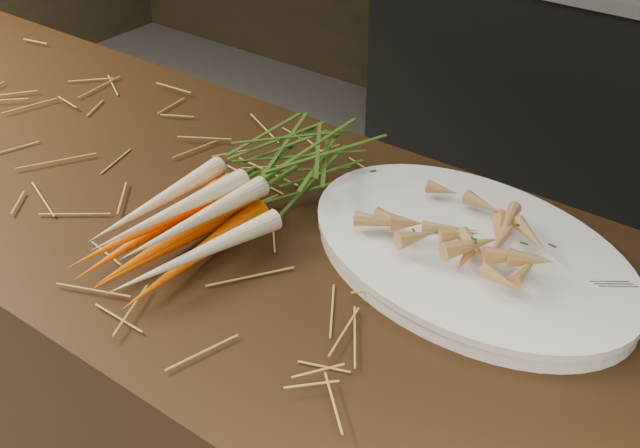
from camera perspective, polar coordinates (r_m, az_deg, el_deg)
The scene contains 7 objects.
main_counter at distance 1.67m, azimuth -10.79°, elevation -10.03°, with size 2.40×0.70×0.90m, color black.
back_counter at distance 2.95m, azimuth 21.54°, elevation 8.08°, with size 1.82×0.62×0.84m.
straw_bedding at distance 1.39m, azimuth -12.76°, elevation 3.75°, with size 1.40×0.60×0.02m, color olive, non-canonical shape.
root_veg_bunch at distance 1.24m, azimuth -5.46°, elevation 2.59°, with size 0.20×0.54×0.10m.
serving_platter at distance 1.17m, azimuth 10.50°, elevation -2.19°, with size 0.52×0.34×0.03m, color white, non-canonical shape.
roasted_veg_heap at distance 1.14m, azimuth 10.71°, elevation -0.46°, with size 0.25×0.18×0.06m, color #A6713D, non-canonical shape.
serving_fork at distance 1.06m, azimuth 17.28°, elevation -6.34°, with size 0.02×0.20×0.00m, color silver.
Camera 1 is at (0.96, -0.45, 1.59)m, focal length 45.00 mm.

